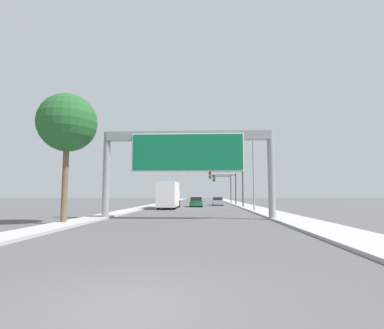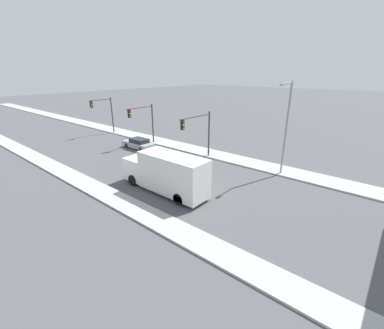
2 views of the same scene
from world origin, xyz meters
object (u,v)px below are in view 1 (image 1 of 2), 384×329
traffic_light_mid_block (227,183)px  traffic_light_far_intersection (225,184)px  palm_tree_foreground (67,123)px  truck_box_primary (169,195)px  traffic_light_near_intersection (230,181)px  street_lamp_right (251,164)px  car_far_center (196,202)px  car_near_center (218,201)px  sign_gantry (188,152)px

traffic_light_mid_block → traffic_light_far_intersection: traffic_light_far_intersection is taller
traffic_light_mid_block → palm_tree_foreground: palm_tree_foreground is taller
traffic_light_mid_block → truck_box_primary: bearing=-124.0°
truck_box_primary → traffic_light_mid_block: 15.90m
traffic_light_far_intersection → palm_tree_foreground: bearing=-106.7°
traffic_light_near_intersection → street_lamp_right: 9.35m
car_far_center → traffic_light_far_intersection: size_ratio=0.72×
car_far_center → traffic_light_mid_block: 9.35m
car_far_center → traffic_light_near_intersection: 6.57m
car_near_center → traffic_light_mid_block: bearing=18.9°
car_near_center → traffic_light_mid_block: traffic_light_mid_block is taller
traffic_light_far_intersection → traffic_light_near_intersection: bearing=-91.6°
palm_tree_foreground → street_lamp_right: 20.84m
palm_tree_foreground → sign_gantry: bearing=27.7°
sign_gantry → traffic_light_mid_block: 30.62m
car_near_center → truck_box_primary: (-7.00, -12.46, 1.10)m
sign_gantry → car_far_center: (0.00, 23.09, -4.49)m
palm_tree_foreground → street_lamp_right: size_ratio=0.94×
street_lamp_right → sign_gantry: bearing=-120.7°
car_far_center → truck_box_primary: truck_box_primary is taller
sign_gantry → traffic_light_mid_block: size_ratio=2.39×
sign_gantry → car_far_center: bearing=90.0°
truck_box_primary → traffic_light_far_intersection: (9.03, 23.08, 2.22)m
truck_box_primary → street_lamp_right: bearing=-30.9°
car_near_center → traffic_light_near_intersection: traffic_light_near_intersection is taller
sign_gantry → palm_tree_foreground: bearing=-152.3°
car_far_center → street_lamp_right: bearing=-61.5°
truck_box_primary → traffic_light_mid_block: size_ratio=1.54×
traffic_light_mid_block → street_lamp_right: 19.19m
truck_box_primary → street_lamp_right: size_ratio=0.95×
sign_gantry → street_lamp_right: (6.55, 11.04, 0.13)m
sign_gantry → palm_tree_foreground: (-7.75, -4.07, 1.40)m
truck_box_primary → street_lamp_right: street_lamp_right is taller
sign_gantry → car_near_center: sign_gantry is taller
traffic_light_mid_block → palm_tree_foreground: 36.70m
car_near_center → palm_tree_foreground: (-11.25, -33.57, 5.92)m
traffic_light_far_intersection → palm_tree_foreground: size_ratio=0.70×
traffic_light_near_intersection → car_near_center: bearing=98.9°
truck_box_primary → traffic_light_far_intersection: bearing=68.6°
car_near_center → street_lamp_right: street_lamp_right is taller
truck_box_primary → palm_tree_foreground: bearing=-101.4°
car_near_center → traffic_light_far_intersection: size_ratio=0.80×
sign_gantry → car_far_center: 23.52m
traffic_light_near_intersection → traffic_light_mid_block: size_ratio=0.99×
car_near_center → traffic_light_near_intersection: size_ratio=0.86×
car_far_center → palm_tree_foreground: palm_tree_foreground is taller
palm_tree_foreground → street_lamp_right: (14.30, 15.11, -1.27)m
palm_tree_foreground → traffic_light_near_intersection: bearing=62.3°
street_lamp_right → traffic_light_mid_block: bearing=93.7°
car_far_center → palm_tree_foreground: size_ratio=0.50×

